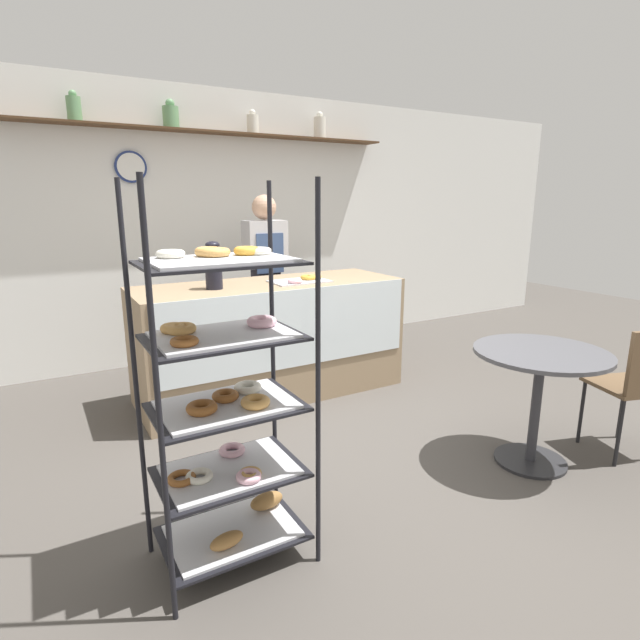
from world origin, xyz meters
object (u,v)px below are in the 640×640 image
at_px(coffee_carafe, 213,266).
at_px(cafe_chair, 638,379).
at_px(pastry_rack, 227,400).
at_px(donut_tray_counter, 303,280).
at_px(person_worker, 266,274).
at_px(cafe_table, 539,379).

bearing_deg(coffee_carafe, cafe_chair, -46.62).
bearing_deg(pastry_rack, donut_tray_counter, 52.70).
bearing_deg(pastry_rack, cafe_chair, -9.18).
height_order(person_worker, donut_tray_counter, person_worker).
bearing_deg(coffee_carafe, pastry_rack, -107.11).
xyz_separation_m(pastry_rack, donut_tray_counter, (1.27, 1.67, 0.20)).
xyz_separation_m(cafe_table, coffee_carafe, (-1.41, 1.85, 0.57)).
bearing_deg(person_worker, coffee_carafe, -136.25).
bearing_deg(donut_tray_counter, cafe_table, -69.89).
distance_m(person_worker, coffee_carafe, 1.05).
relative_size(cafe_chair, coffee_carafe, 2.41).
xyz_separation_m(cafe_chair, coffee_carafe, (-2.00, 2.12, 0.60)).
distance_m(pastry_rack, person_worker, 2.74).
bearing_deg(pastry_rack, person_worker, 62.33).
distance_m(pastry_rack, donut_tray_counter, 2.11).
bearing_deg(pastry_rack, coffee_carafe, 72.89).
bearing_deg(person_worker, cafe_table, -75.44).
distance_m(person_worker, cafe_table, 2.67).
relative_size(cafe_table, donut_tray_counter, 1.68).
bearing_deg(pastry_rack, cafe_table, -4.04).
height_order(cafe_chair, coffee_carafe, coffee_carafe).
bearing_deg(donut_tray_counter, coffee_carafe, 176.96).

